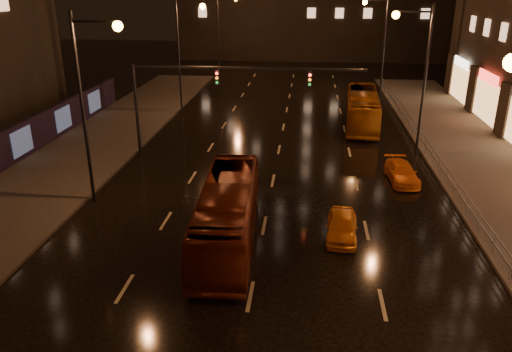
# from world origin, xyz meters

# --- Properties ---
(ground) EXTENTS (140.00, 140.00, 0.00)m
(ground) POSITION_xyz_m (0.00, 20.00, 0.00)
(ground) COLOR black
(ground) RESTS_ON ground
(sidewalk_left) EXTENTS (7.00, 70.00, 0.15)m
(sidewalk_left) POSITION_xyz_m (-13.50, 15.00, 0.07)
(sidewalk_left) COLOR #38332D
(sidewalk_left) RESTS_ON ground
(sidewalk_right) EXTENTS (7.00, 70.00, 0.15)m
(sidewalk_right) POSITION_xyz_m (13.50, 15.00, 0.07)
(sidewalk_right) COLOR #38332D
(sidewalk_right) RESTS_ON ground
(traffic_signal) EXTENTS (15.31, 0.32, 6.20)m
(traffic_signal) POSITION_xyz_m (-5.06, 20.00, 4.74)
(traffic_signal) COLOR black
(traffic_signal) RESTS_ON ground
(railing_right) EXTENTS (0.05, 56.00, 1.00)m
(railing_right) POSITION_xyz_m (10.20, 18.00, 0.90)
(railing_right) COLOR #99999E
(railing_right) RESTS_ON sidewalk_right
(bus_red) EXTENTS (2.96, 10.28, 2.83)m
(bus_red) POSITION_xyz_m (-1.55, 8.29, 1.41)
(bus_red) COLOR #5B1C0D
(bus_red) RESTS_ON ground
(bus_curb) EXTENTS (3.14, 10.54, 2.90)m
(bus_curb) POSITION_xyz_m (6.45, 29.11, 1.45)
(bus_curb) COLOR #99500F
(bus_curb) RESTS_ON ground
(taxi_near) EXTENTS (1.65, 3.59, 1.19)m
(taxi_near) POSITION_xyz_m (3.74, 9.17, 0.60)
(taxi_near) COLOR orange
(taxi_near) RESTS_ON ground
(taxi_far) EXTENTS (1.87, 3.94, 1.11)m
(taxi_far) POSITION_xyz_m (7.72, 16.72, 0.55)
(taxi_far) COLOR orange
(taxi_far) RESTS_ON ground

